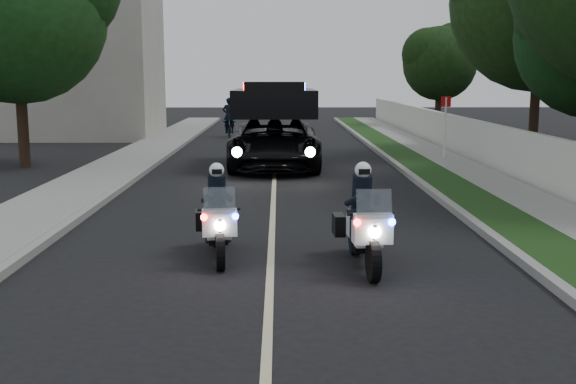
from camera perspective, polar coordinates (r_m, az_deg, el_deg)
name	(u,v)px	position (r m, az deg, el deg)	size (l,w,h in m)	color
ground	(269,305)	(9.36, -1.59, -9.30)	(120.00, 120.00, 0.00)	black
curb_right	(422,184)	(19.50, 10.97, 0.65)	(0.20, 60.00, 0.15)	gray
grass_verge	(447,184)	(19.65, 12.97, 0.66)	(1.20, 60.00, 0.16)	#193814
sidewalk_right	(494,184)	(20.00, 16.59, 0.66)	(1.40, 60.00, 0.16)	gray
property_wall	(531,160)	(20.23, 19.39, 2.53)	(0.22, 60.00, 1.50)	beige
curb_left	(125,185)	(19.55, -13.27, 0.60)	(0.20, 60.00, 0.15)	gray
sidewalk_left	(85,185)	(19.82, -16.38, 0.59)	(2.00, 60.00, 0.16)	gray
building_far	(74,67)	(36.31, -17.23, 9.85)	(8.00, 6.00, 7.00)	#A8A396
lane_marking	(274,187)	(19.10, -1.17, 0.43)	(0.12, 50.00, 0.01)	#BFB78C
police_moto_left	(218,257)	(11.79, -5.76, -5.37)	(0.66, 1.88, 1.60)	silver
police_moto_right	(363,267)	(11.23, 6.19, -6.13)	(0.69, 1.98, 1.69)	white
police_suv	(275,167)	(23.21, -1.09, 2.04)	(2.91, 6.29, 3.06)	black
bicycle	(229,137)	(34.98, -4.86, 4.53)	(0.59, 1.70, 0.89)	black
cyclist	(229,137)	(34.98, -4.86, 4.53)	(0.64, 0.43, 1.78)	black
sign_post	(444,162)	(25.18, 12.72, 2.39)	(0.38, 0.38, 2.41)	#A60B1D
tree_right_d	(532,155)	(28.39, 19.45, 2.87)	(6.73, 6.73, 11.22)	#1D3C14
tree_right_e	(437,127)	(42.95, 12.21, 5.27)	(4.41, 4.41, 7.35)	black
tree_left_near	(25,167)	(24.87, -20.83, 1.92)	(5.87, 5.87, 9.78)	#164115
tree_left_far	(114,131)	(40.10, -14.15, 4.91)	(4.95, 4.95, 8.25)	black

